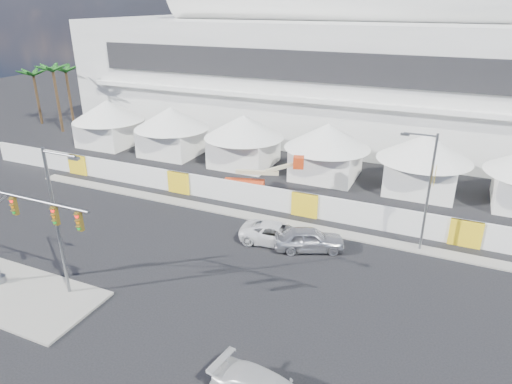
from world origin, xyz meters
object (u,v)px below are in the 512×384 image
at_px(traffic_mast, 8,230).
at_px(sedan_silver, 309,239).
at_px(boom_lift, 251,184).
at_px(pickup_curb, 278,234).
at_px(streetlight_curb, 427,185).
at_px(streetlight_median, 58,214).

bearing_deg(traffic_mast, sedan_silver, 39.52).
xyz_separation_m(traffic_mast, boom_lift, (6.40, 19.33, -3.15)).
height_order(pickup_curb, streetlight_curb, streetlight_curb).
xyz_separation_m(streetlight_median, boom_lift, (3.30, 18.36, -4.34)).
relative_size(sedan_silver, boom_lift, 0.66).
relative_size(sedan_silver, traffic_mast, 0.57).
bearing_deg(pickup_curb, streetlight_median, 134.28).
bearing_deg(traffic_mast, streetlight_curb, 35.07).
distance_m(streetlight_median, streetlight_curb, 23.01).
xyz_separation_m(sedan_silver, traffic_mast, (-14.37, -11.86, 3.30)).
xyz_separation_m(streetlight_median, streetlight_curb, (18.25, 14.02, -0.40)).
bearing_deg(sedan_silver, pickup_curb, 66.66).
relative_size(sedan_silver, streetlight_curb, 0.58).
height_order(sedan_silver, traffic_mast, traffic_mast).
bearing_deg(streetlight_median, boom_lift, 79.80).
distance_m(streetlight_curb, boom_lift, 16.06).
relative_size(streetlight_curb, boom_lift, 1.14).
height_order(streetlight_curb, boom_lift, streetlight_curb).
relative_size(sedan_silver, pickup_curb, 0.90).
distance_m(pickup_curb, boom_lift, 9.37).
bearing_deg(traffic_mast, boom_lift, 71.67).
bearing_deg(streetlight_median, traffic_mast, -162.66).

